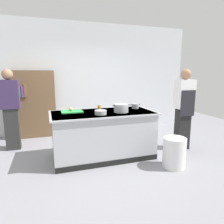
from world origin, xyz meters
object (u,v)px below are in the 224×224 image
onion (71,109)px  bookshelf (33,104)px  juice_cup (99,108)px  person_chef (184,108)px  trash_bin (174,153)px  stock_pot (121,108)px  person_guest (10,108)px  mixing_bowl (101,112)px  sauce_pan (135,106)px

onion → bookshelf: 1.78m
juice_cup → person_chef: 1.80m
onion → bookshelf: (-0.77, 1.60, -0.10)m
trash_bin → bookshelf: bearing=132.5°
stock_pot → bookshelf: size_ratio=0.20×
trash_bin → person_chef: (0.70, 0.72, 0.65)m
trash_bin → person_guest: 3.41m
bookshelf → juice_cup: bearing=-49.3°
mixing_bowl → bookshelf: bookshelf is taller
juice_cup → bookshelf: size_ratio=0.06×
juice_cup → bookshelf: bearing=130.7°
trash_bin → person_chef: 1.19m
trash_bin → person_chef: bearing=45.9°
juice_cup → person_guest: (-1.74, 0.76, -0.04)m
mixing_bowl → person_chef: person_chef is taller
sauce_pan → person_guest: size_ratio=0.13×
juice_cup → trash_bin: juice_cup is taller
onion → stock_pot: 0.96m
mixing_bowl → juice_cup: juice_cup is taller
onion → mixing_bowl: (0.48, -0.41, -0.02)m
person_chef → bookshelf: 3.65m
juice_cup → mixing_bowl: bearing=-101.7°
juice_cup → trash_bin: (1.07, -1.07, -0.68)m
sauce_pan → mixing_bowl: (-0.86, -0.39, -0.01)m
onion → mixing_bowl: 0.63m
sauce_pan → person_chef: bearing=-16.8°
sauce_pan → juice_cup: bearing=175.8°
mixing_bowl → trash_bin: 1.48m
stock_pot → mixing_bowl: (-0.43, -0.09, -0.04)m
trash_bin → bookshelf: 3.62m
onion → trash_bin: 2.06m
mixing_bowl → bookshelf: size_ratio=0.13×
stock_pot → person_chef: size_ratio=0.20×
stock_pot → person_guest: 2.36m
juice_cup → person_chef: (1.76, -0.36, -0.04)m
sauce_pan → stock_pot: bearing=-145.1°
juice_cup → bookshelf: (-1.34, 1.56, -0.10)m
person_guest → bookshelf: 0.89m
onion → sauce_pan: bearing=-0.8°
onion → person_chef: 2.36m
sauce_pan → person_chef: (0.99, -0.30, -0.03)m
person_chef → person_guest: 3.68m
stock_pot → person_chef: bearing=0.0°
sauce_pan → person_chef: size_ratio=0.13×
person_chef → trash_bin: bearing=124.6°
sauce_pan → onion: bearing=179.2°
onion → bookshelf: bearing=115.7°
sauce_pan → juice_cup: (-0.77, 0.06, 0.00)m
trash_bin → stock_pot: bearing=135.6°
stock_pot → trash_bin: (0.73, -0.72, -0.71)m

